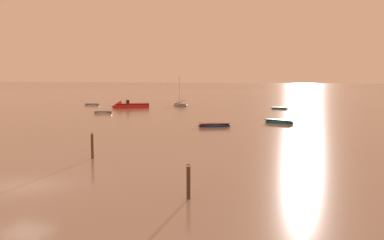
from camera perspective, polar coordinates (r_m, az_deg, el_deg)
The scene contains 10 objects.
ground_plane at distance 24.88m, azimuth -20.44°, elevation -7.85°, with size 800.00×800.00×0.00m, color gray.
rowboat_moored_0 at distance 70.16m, azimuth -11.15°, elevation 0.91°, with size 3.08×1.85×0.46m.
rowboat_moored_1 at distance 79.96m, azimuth 11.02°, elevation 1.46°, with size 3.05×1.27×0.47m.
sailboat_moored_1 at distance 87.12m, azimuth -1.49°, elevation 1.97°, with size 4.88×4.87×5.90m.
motorboat_moored_3 at distance 81.92m, azimuth -8.23°, elevation 1.73°, with size 6.68×5.87×2.28m.
rowboat_moored_3 at distance 50.82m, azimuth 2.88°, elevation -0.66°, with size 3.91×2.97×0.59m.
rowboat_moored_4 at distance 55.60m, azimuth 11.01°, elevation -0.22°, with size 4.14×2.53×0.62m.
rowboat_moored_5 at distance 90.68m, azimuth -12.52°, elevation 1.90°, with size 3.16×2.06×0.47m.
mooring_post_near at distance 31.66m, azimuth -12.51°, elevation -3.27°, with size 0.22×0.22×1.97m.
mooring_post_left at distance 20.80m, azimuth -0.45°, elevation -7.91°, with size 0.22×0.22×1.79m.
Camera 1 is at (15.97, -18.23, 5.58)m, focal length 42.16 mm.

